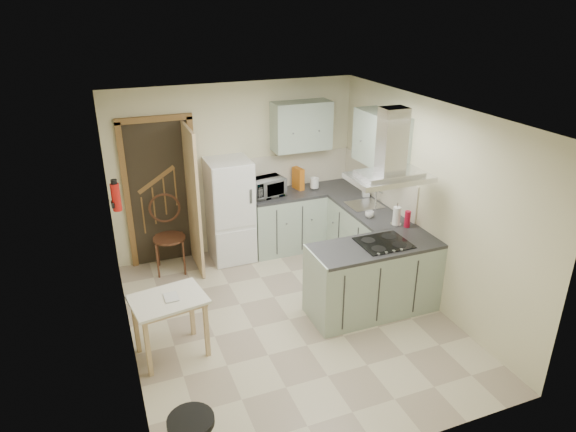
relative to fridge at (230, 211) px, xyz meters
name	(u,v)px	position (x,y,z in m)	size (l,w,h in m)	color
floor	(289,319)	(0.20, -1.80, -0.75)	(4.20, 4.20, 0.00)	beige
ceiling	(289,112)	(0.20, -1.80, 1.75)	(4.20, 4.20, 0.00)	silver
back_wall	(236,170)	(0.20, 0.30, 0.50)	(3.60, 3.60, 0.00)	beige
left_wall	(120,252)	(-1.60, -1.80, 0.50)	(4.20, 4.20, 0.00)	beige
right_wall	(426,203)	(2.00, -1.80, 0.50)	(4.20, 4.20, 0.00)	beige
doorway	(161,193)	(-0.90, 0.27, 0.30)	(1.10, 0.12, 2.10)	brown
fridge	(230,211)	(0.00, 0.00, 0.00)	(0.60, 0.60, 1.50)	white
counter_back	(286,221)	(0.86, 0.00, -0.30)	(1.08, 0.60, 0.90)	#9EB2A0
counter_right	(357,230)	(1.70, -0.68, -0.30)	(0.60, 1.95, 0.90)	#9EB2A0
splashback	(297,169)	(1.16, 0.29, 0.40)	(1.68, 0.02, 0.50)	beige
wall_cabinet_back	(301,126)	(1.15, 0.12, 1.10)	(0.85, 0.35, 0.70)	#9EB2A0
wall_cabinet_right	(381,139)	(1.82, -0.95, 1.10)	(0.35, 0.90, 0.70)	#9EB2A0
peninsula	(374,278)	(1.22, -1.98, -0.30)	(1.55, 0.65, 0.90)	#9EB2A0
hob	(384,243)	(1.32, -1.98, 0.16)	(0.58, 0.50, 0.01)	black
extractor_hood	(389,177)	(1.32, -1.98, 0.97)	(0.90, 0.55, 0.10)	silver
sink	(364,205)	(1.70, -0.85, 0.16)	(0.45, 0.40, 0.01)	silver
fire_extinguisher	(116,197)	(-1.54, -0.90, 0.75)	(0.10, 0.10, 0.32)	#B2140F
drop_leaf_table	(171,326)	(-1.21, -1.93, -0.40)	(0.75, 0.56, 0.70)	tan
bentwood_chair	(169,238)	(-0.90, -0.07, -0.25)	(0.44, 0.44, 1.00)	#522F1B
microwave	(267,187)	(0.56, -0.01, 0.28)	(0.49, 0.33, 0.27)	black
kettle	(315,183)	(1.32, 0.00, 0.24)	(0.13, 0.13, 0.19)	white
cereal_box	(298,179)	(1.10, 0.10, 0.31)	(0.09, 0.22, 0.32)	orange
soap_bottle	(366,189)	(1.89, -0.55, 0.26)	(0.10, 0.10, 0.22)	#ABAEB8
paper_towel	(397,216)	(1.75, -1.57, 0.27)	(0.10, 0.10, 0.25)	white
cup	(369,214)	(1.55, -1.25, 0.20)	(0.11, 0.11, 0.09)	silver
red_bottle	(407,219)	(1.84, -1.68, 0.26)	(0.07, 0.07, 0.21)	#B90F2D
book	(164,296)	(-1.24, -1.93, -0.01)	(0.14, 0.19, 0.09)	#973532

